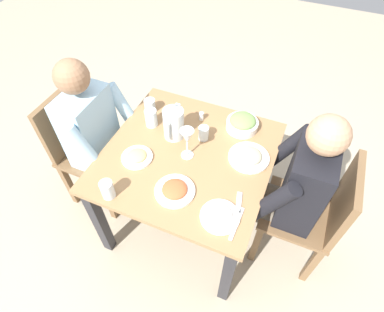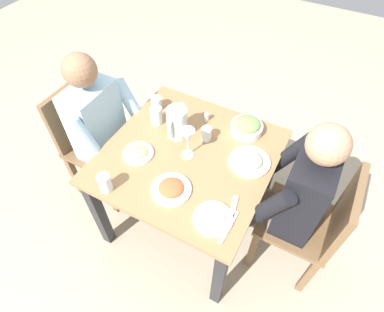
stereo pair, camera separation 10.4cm
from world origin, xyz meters
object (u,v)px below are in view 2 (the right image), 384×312
(dining_table, at_px, (189,167))
(water_pitcher, at_px, (177,123))
(salt_shaker, at_px, (206,117))
(wine_glass, at_px, (187,137))
(plate_beans, at_px, (250,161))
(diner_far, at_px, (284,193))
(water_glass_near_right, at_px, (156,115))
(water_glass_center, at_px, (206,134))
(chair_far, at_px, (314,223))
(plate_rice_curry, at_px, (171,188))
(plate_fries, at_px, (138,153))
(plate_yoghurt, at_px, (213,218))
(salad_bowl, at_px, (247,127))
(water_glass_far_right, at_px, (105,183))
(chair_near, at_px, (90,138))
(water_glass_near_left, at_px, (157,103))
(diner_near, at_px, (109,133))

(dining_table, relative_size, water_pitcher, 4.89)
(salt_shaker, bearing_deg, wine_glass, 6.62)
(plate_beans, bearing_deg, diner_far, 77.41)
(wine_glass, bearing_deg, water_glass_near_right, -115.80)
(diner_far, bearing_deg, water_glass_center, -100.51)
(chair_far, distance_m, diner_far, 0.25)
(plate_rice_curry, distance_m, plate_fries, 0.31)
(plate_rice_curry, xyz_separation_m, wine_glass, (-0.25, -0.04, 0.13))
(chair_far, bearing_deg, wine_glass, -85.35)
(dining_table, bearing_deg, plate_yoghurt, 44.51)
(wine_glass, distance_m, salt_shaker, 0.33)
(diner_far, distance_m, salt_shaker, 0.65)
(plate_yoghurt, height_order, plate_beans, plate_beans)
(salad_bowl, relative_size, salt_shaker, 3.52)
(water_glass_far_right, bearing_deg, chair_far, 114.41)
(chair_far, bearing_deg, plate_yoghurt, -51.78)
(salad_bowl, relative_size, water_glass_center, 2.20)
(chair_near, xyz_separation_m, water_pitcher, (-0.14, 0.63, 0.31))
(water_glass_near_left, bearing_deg, diner_near, -34.32)
(plate_yoghurt, height_order, water_glass_far_right, water_glass_far_right)
(plate_beans, bearing_deg, plate_yoghurt, -3.14)
(water_pitcher, height_order, water_glass_near_left, water_pitcher)
(plate_rice_curry, relative_size, plate_beans, 0.91)
(water_pitcher, bearing_deg, salt_shaker, 153.35)
(diner_far, bearing_deg, dining_table, -84.26)
(water_glass_far_right, bearing_deg, water_glass_center, 152.47)
(water_glass_near_right, xyz_separation_m, water_glass_near_left, (-0.11, -0.07, -0.01))
(water_glass_far_right, bearing_deg, diner_far, 119.60)
(salad_bowl, bearing_deg, diner_near, -65.58)
(diner_far, xyz_separation_m, water_glass_far_right, (0.46, -0.81, 0.12))
(plate_beans, bearing_deg, water_glass_center, -98.83)
(chair_near, xyz_separation_m, plate_beans, (-0.14, 1.08, 0.23))
(salad_bowl, bearing_deg, diner_far, 51.84)
(diner_far, bearing_deg, salad_bowl, -128.16)
(chair_far, relative_size, water_pitcher, 4.57)
(chair_near, bearing_deg, water_glass_near_left, 125.10)
(dining_table, height_order, chair_far, chair_far)
(chair_far, distance_m, water_pitcher, 0.95)
(water_pitcher, bearing_deg, chair_far, 86.72)
(chair_far, distance_m, water_glass_center, 0.78)
(water_glass_near_right, bearing_deg, diner_near, -57.20)
(diner_far, xyz_separation_m, plate_rice_curry, (0.31, -0.52, 0.09))
(water_glass_center, xyz_separation_m, wine_glass, (0.16, -0.04, 0.10))
(chair_far, bearing_deg, diner_near, -86.35)
(salad_bowl, distance_m, salt_shaker, 0.26)
(water_pitcher, relative_size, water_glass_near_left, 2.22)
(diner_far, xyz_separation_m, plate_beans, (-0.05, -0.23, 0.09))
(chair_near, distance_m, wine_glass, 0.84)
(diner_far, height_order, plate_rice_curry, diner_far)
(water_pitcher, distance_m, plate_fries, 0.28)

